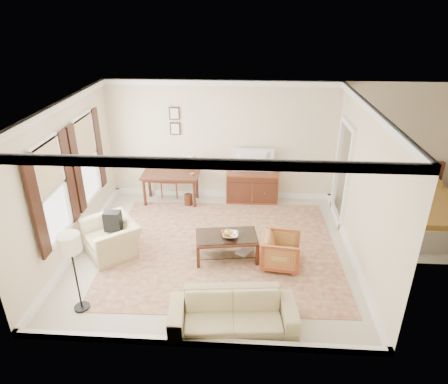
# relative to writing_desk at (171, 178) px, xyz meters

# --- Properties ---
(room_shell) EXTENTS (5.51, 5.01, 2.91)m
(room_shell) POSITION_rel_writing_desk_xyz_m (1.21, -2.06, 1.84)
(room_shell) COLOR beige
(room_shell) RESTS_ON ground
(annex_bedroom) EXTENTS (3.00, 2.70, 2.90)m
(annex_bedroom) POSITION_rel_writing_desk_xyz_m (5.70, -0.91, -0.29)
(annex_bedroom) COLOR beige
(annex_bedroom) RESTS_ON ground
(window_front) EXTENTS (0.12, 1.56, 1.80)m
(window_front) POSITION_rel_writing_desk_xyz_m (-1.49, -2.76, 0.92)
(window_front) COLOR #CCB284
(window_front) RESTS_ON room_shell
(window_rear) EXTENTS (0.12, 1.56, 1.80)m
(window_rear) POSITION_rel_writing_desk_xyz_m (-1.49, -1.16, 0.92)
(window_rear) COLOR #CCB284
(window_rear) RESTS_ON room_shell
(doorway) EXTENTS (0.10, 1.12, 2.25)m
(doorway) POSITION_rel_writing_desk_xyz_m (3.92, -0.56, 0.44)
(doorway) COLOR white
(doorway) RESTS_ON room_shell
(rug) EXTENTS (4.62, 3.99, 0.01)m
(rug) POSITION_rel_writing_desk_xyz_m (1.39, -1.98, -0.63)
(rug) COLOR maroon
(rug) RESTS_ON room_shell
(writing_desk) EXTENTS (1.36, 0.68, 0.74)m
(writing_desk) POSITION_rel_writing_desk_xyz_m (0.00, 0.00, 0.00)
(writing_desk) COLOR #411E12
(writing_desk) RESTS_ON room_shell
(desk_chair) EXTENTS (0.45, 0.45, 1.05)m
(desk_chair) POSITION_rel_writing_desk_xyz_m (-0.09, 0.35, -0.11)
(desk_chair) COLOR brown
(desk_chair) RESTS_ON room_shell
(desk_lamp) EXTENTS (0.32, 0.32, 0.50)m
(desk_lamp) POSITION_rel_writing_desk_xyz_m (0.53, 0.00, 0.36)
(desk_lamp) COLOR silver
(desk_lamp) RESTS_ON writing_desk
(framed_prints) EXTENTS (0.25, 0.04, 0.68)m
(framed_prints) POSITION_rel_writing_desk_xyz_m (0.10, 0.41, 1.31)
(framed_prints) COLOR #411E12
(framed_prints) RESTS_ON room_shell
(sideboard) EXTENTS (1.25, 0.48, 0.77)m
(sideboard) POSITION_rel_writing_desk_xyz_m (1.97, 0.17, -0.25)
(sideboard) COLOR brown
(sideboard) RESTS_ON room_shell
(tv) EXTENTS (0.96, 0.55, 0.13)m
(tv) POSITION_rel_writing_desk_xyz_m (1.97, 0.15, 0.61)
(tv) COLOR black
(tv) RESTS_ON sideboard
(coffee_table) EXTENTS (1.24, 0.84, 0.49)m
(coffee_table) POSITION_rel_writing_desk_xyz_m (1.49, -2.28, -0.25)
(coffee_table) COLOR #411E12
(coffee_table) RESTS_ON room_shell
(fruit_bowl) EXTENTS (0.42, 0.42, 0.10)m
(fruit_bowl) POSITION_rel_writing_desk_xyz_m (1.56, -2.33, -0.09)
(fruit_bowl) COLOR silver
(fruit_bowl) RESTS_ON coffee_table
(book_a) EXTENTS (0.25, 0.19, 0.38)m
(book_a) POSITION_rel_writing_desk_xyz_m (1.30, -2.18, -0.44)
(book_a) COLOR brown
(book_a) RESTS_ON coffee_table
(book_b) EXTENTS (0.25, 0.18, 0.38)m
(book_b) POSITION_rel_writing_desk_xyz_m (1.74, -2.29, -0.45)
(book_b) COLOR brown
(book_b) RESTS_ON coffee_table
(striped_armchair) EXTENTS (0.72, 0.76, 0.71)m
(striped_armchair) POSITION_rel_writing_desk_xyz_m (2.51, -2.49, -0.28)
(striped_armchair) COLOR #91381F
(striped_armchair) RESTS_ON room_shell
(club_armchair) EXTENTS (1.18, 1.24, 0.91)m
(club_armchair) POSITION_rel_writing_desk_xyz_m (-0.76, -2.27, -0.18)
(club_armchair) COLOR #C5B785
(club_armchair) RESTS_ON room_shell
(backpack) EXTENTS (0.32, 0.38, 0.40)m
(backpack) POSITION_rel_writing_desk_xyz_m (-0.72, -2.17, 0.07)
(backpack) COLOR black
(backpack) RESTS_ON club_armchair
(sofa) EXTENTS (1.96, 0.74, 0.75)m
(sofa) POSITION_rel_writing_desk_xyz_m (1.69, -4.12, -0.26)
(sofa) COLOR #C5B785
(sofa) RESTS_ON room_shell
(floor_lamp) EXTENTS (0.34, 0.34, 1.39)m
(floor_lamp) POSITION_rel_writing_desk_xyz_m (-0.77, -3.87, 0.52)
(floor_lamp) COLOR black
(floor_lamp) RESTS_ON room_shell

